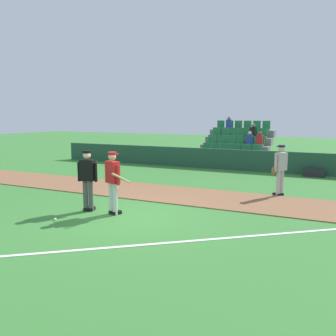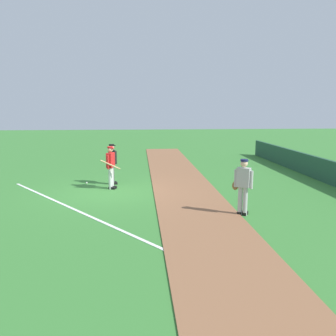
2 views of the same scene
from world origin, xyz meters
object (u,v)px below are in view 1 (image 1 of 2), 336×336
(batter_red_jersey, at_px, (113,180))
(equipment_bag, at_px, (314,173))
(runner_grey_jersey, at_px, (280,168))
(umpire_home_plate, at_px, (88,177))
(baseball, at_px, (55,219))

(batter_red_jersey, bearing_deg, equipment_bag, 62.28)
(batter_red_jersey, bearing_deg, runner_grey_jersey, 48.28)
(batter_red_jersey, xyz_separation_m, runner_grey_jersey, (3.87, 4.34, -0.01))
(umpire_home_plate, bearing_deg, batter_red_jersey, -0.16)
(baseball, bearing_deg, equipment_bag, 60.33)
(umpire_home_plate, xyz_separation_m, equipment_bag, (5.61, 9.02, -0.82))
(batter_red_jersey, relative_size, equipment_bag, 1.96)
(umpire_home_plate, relative_size, baseball, 23.78)
(batter_red_jersey, distance_m, equipment_bag, 10.22)
(runner_grey_jersey, xyz_separation_m, baseball, (-4.93, -5.50, -0.93))
(runner_grey_jersey, bearing_deg, umpire_home_plate, -137.51)
(batter_red_jersey, bearing_deg, baseball, -132.35)
(baseball, relative_size, equipment_bag, 0.08)
(umpire_home_plate, bearing_deg, runner_grey_jersey, 42.49)
(baseball, distance_m, equipment_bag, 11.73)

